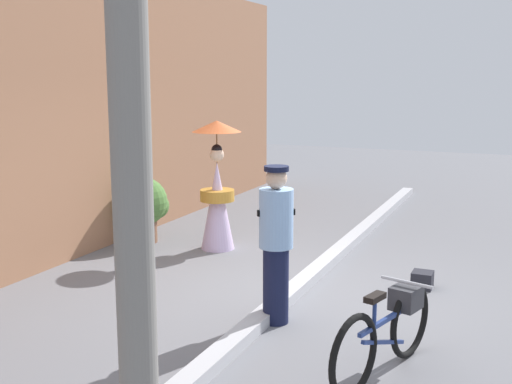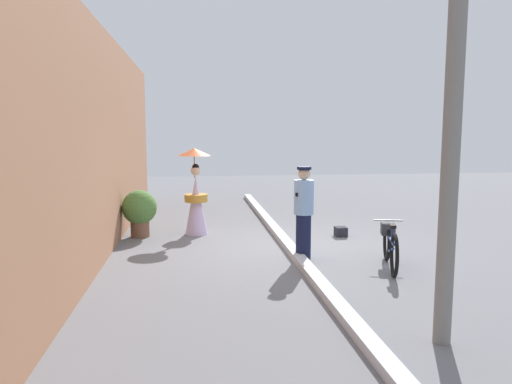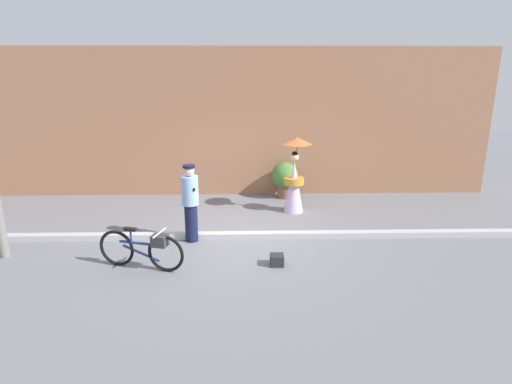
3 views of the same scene
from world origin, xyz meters
TOP-DOWN VIEW (x-y plane):
  - ground_plane at (0.00, 0.00)m, footprint 30.00×30.00m
  - building_wall at (0.00, 3.44)m, footprint 14.00×0.40m
  - sidewalk_curb at (0.00, 0.00)m, footprint 14.00×0.20m
  - bicycle_near_officer at (-1.52, -1.39)m, footprint 1.59×0.59m
  - person_officer at (-0.84, -0.11)m, footprint 0.34×0.34m
  - person_with_parasol at (1.47, 1.71)m, footprint 0.70×0.70m
  - potted_plant_by_door at (1.36, 2.87)m, footprint 0.74×0.72m
  - backpack_on_pavement at (0.83, -1.31)m, footprint 0.24×0.24m

SIDE VIEW (x-z plane):
  - ground_plane at x=0.00m, z-range 0.00..0.00m
  - sidewalk_curb at x=0.00m, z-range 0.00..0.12m
  - backpack_on_pavement at x=0.83m, z-range 0.00..0.20m
  - bicycle_near_officer at x=-1.52m, z-range 0.01..0.77m
  - potted_plant_by_door at x=1.36m, z-range 0.07..1.05m
  - person_officer at x=-0.84m, z-range 0.05..1.65m
  - person_with_parasol at x=1.47m, z-range -0.04..1.80m
  - building_wall at x=0.00m, z-range 0.00..3.97m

